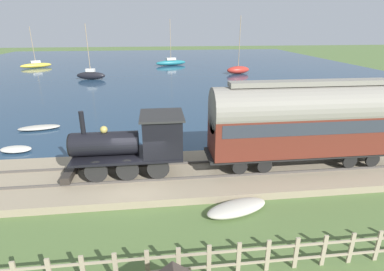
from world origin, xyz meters
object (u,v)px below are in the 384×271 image
object	(u,v)px
rowboat_mid_harbor	(39,128)
rowboat_near_shore	(295,127)
steam_locomotive	(138,141)
beached_dinghy	(237,208)
sailboat_yellow	(36,65)
sailboat_teal	(171,62)
rowboat_off_pier	(16,149)
sailboat_red	(238,70)
passenger_coach	(305,120)
sailboat_black	(91,75)

from	to	relation	value
rowboat_mid_harbor	rowboat_near_shore	distance (m)	19.37
steam_locomotive	beached_dinghy	bearing A→B (deg)	-128.80
sailboat_yellow	sailboat_teal	world-z (taller)	sailboat_teal
rowboat_off_pier	rowboat_mid_harbor	size ratio (longest dim) A/B	0.65
steam_locomotive	sailboat_red	xyz separation A→B (m)	(33.89, -14.21, -1.52)
sailboat_yellow	rowboat_near_shore	size ratio (longest dim) A/B	3.40
rowboat_near_shore	rowboat_off_pier	bearing A→B (deg)	134.45
passenger_coach	rowboat_mid_harbor	distance (m)	18.95
steam_locomotive	rowboat_near_shore	distance (m)	13.00
rowboat_mid_harbor	rowboat_near_shore	world-z (taller)	rowboat_near_shore
passenger_coach	sailboat_teal	world-z (taller)	sailboat_teal
sailboat_yellow	rowboat_near_shore	world-z (taller)	sailboat_yellow
steam_locomotive	beached_dinghy	distance (m)	5.72
rowboat_near_shore	rowboat_mid_harbor	bearing A→B (deg)	121.78
rowboat_mid_harbor	sailboat_yellow	bearing A→B (deg)	10.00
steam_locomotive	passenger_coach	distance (m)	8.57
sailboat_yellow	rowboat_mid_harbor	bearing A→B (deg)	170.11
rowboat_off_pier	sailboat_black	bearing A→B (deg)	7.05
sailboat_yellow	sailboat_black	distance (m)	18.74
sailboat_yellow	sailboat_red	distance (m)	36.86
sailboat_yellow	rowboat_near_shore	distance (m)	50.42
sailboat_black	rowboat_off_pier	world-z (taller)	sailboat_black
beached_dinghy	rowboat_near_shore	bearing A→B (deg)	-36.02
steam_locomotive	rowboat_off_pier	world-z (taller)	steam_locomotive
sailboat_red	sailboat_teal	distance (m)	15.58
sailboat_red	sailboat_teal	bearing A→B (deg)	26.32
sailboat_yellow	rowboat_off_pier	size ratio (longest dim) A/B	3.55
rowboat_near_shore	passenger_coach	bearing A→B (deg)	-163.71
sailboat_yellow	steam_locomotive	bearing A→B (deg)	175.37
steam_locomotive	rowboat_off_pier	size ratio (longest dim) A/B	2.92
sailboat_teal	rowboat_near_shore	world-z (taller)	sailboat_teal
passenger_coach	rowboat_mid_harbor	xyz separation A→B (m)	(8.86, 16.52, -2.78)
beached_dinghy	sailboat_teal	bearing A→B (deg)	0.26
passenger_coach	sailboat_black	xyz separation A→B (m)	(31.21, 16.92, -2.29)
steam_locomotive	beached_dinghy	world-z (taller)	steam_locomotive
sailboat_teal	rowboat_mid_harbor	distance (m)	38.66
sailboat_yellow	rowboat_off_pier	xyz separation A→B (m)	(-40.58, -12.95, -0.36)
sailboat_yellow	sailboat_red	xyz separation A→B (m)	(-11.29, -35.09, 0.12)
sailboat_yellow	rowboat_mid_harbor	distance (m)	38.54
sailboat_yellow	rowboat_mid_harbor	size ratio (longest dim) A/B	2.30
steam_locomotive	rowboat_mid_harbor	distance (m)	12.09
sailboat_black	sailboat_teal	world-z (taller)	sailboat_teal
sailboat_black	sailboat_red	world-z (taller)	sailboat_red
passenger_coach	beached_dinghy	size ratio (longest dim) A/B	3.39
steam_locomotive	sailboat_black	xyz separation A→B (m)	(31.21, 8.39, -1.52)
passenger_coach	rowboat_near_shore	xyz separation A→B (m)	(6.30, -2.68, -2.67)
sailboat_black	beached_dinghy	size ratio (longest dim) A/B	2.54
sailboat_black	rowboat_mid_harbor	distance (m)	22.36
sailboat_red	steam_locomotive	bearing A→B (deg)	142.46
sailboat_teal	sailboat_red	bearing A→B (deg)	-156.01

